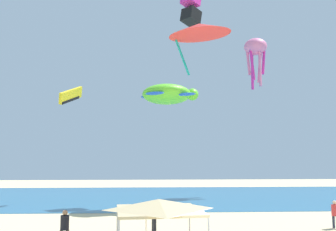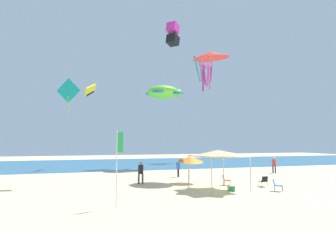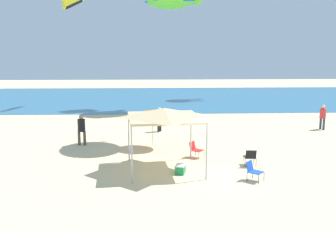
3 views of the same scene
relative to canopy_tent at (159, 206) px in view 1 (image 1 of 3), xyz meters
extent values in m
cube|color=#28668E|center=(1.54, 28.30, -2.60)|extent=(120.00, 24.93, 0.02)
cube|color=#D1B784|center=(0.00, 0.00, -0.18)|extent=(3.51, 3.63, 0.10)
pyramid|color=#D1B784|center=(0.00, 0.00, 0.06)|extent=(3.44, 3.56, 0.39)
cylinder|color=silver|center=(-0.52, 4.17, -1.53)|extent=(0.06, 0.43, 2.19)
cone|color=orange|center=(-0.52, 3.98, -0.60)|extent=(2.13, 2.16, 0.74)
cylinder|color=black|center=(-4.65, 4.80, -1.43)|extent=(0.43, 0.43, 0.72)
sphere|color=#A87A56|center=(-4.65, 4.80, -0.93)|extent=(0.27, 0.27, 0.27)
cylinder|color=#33384C|center=(11.37, 8.73, -2.22)|extent=(0.16, 0.16, 0.80)
cylinder|color=red|center=(11.41, 8.58, -1.47)|extent=(0.42, 0.42, 0.70)
sphere|color=beige|center=(11.41, 8.58, -0.99)|extent=(0.26, 0.26, 0.26)
cylinder|color=black|center=(0.02, 8.52, -2.23)|extent=(0.15, 0.15, 0.77)
cylinder|color=black|center=(-0.12, 8.25, -2.23)|extent=(0.15, 0.15, 0.77)
cylinder|color=blue|center=(-0.05, 8.38, -1.52)|extent=(0.40, 0.40, 0.67)
sphere|color=beige|center=(-0.05, 8.38, -1.06)|extent=(0.25, 0.25, 0.25)
cube|color=black|center=(3.85, 21.46, 16.23)|extent=(2.33, 2.31, 1.64)
ellipsoid|color=#66D82D|center=(1.19, 17.76, 7.45)|extent=(5.24, 4.69, 2.13)
sphere|color=#66D82D|center=(3.57, 18.41, 7.58)|extent=(1.11, 1.11, 1.11)
ellipsoid|color=blue|center=(1.96, 19.63, 7.27)|extent=(1.55, 1.81, 0.25)
ellipsoid|color=blue|center=(2.79, 16.54, 7.27)|extent=(1.86, 1.35, 0.25)
ellipsoid|color=blue|center=(-0.56, 18.57, 7.27)|extent=(1.55, 1.81, 0.25)
ellipsoid|color=blue|center=(0.08, 16.19, 7.27)|extent=(1.86, 1.35, 0.25)
ellipsoid|color=pink|center=(12.49, 28.13, 15.20)|extent=(2.75, 2.75, 2.00)
cylinder|color=pink|center=(11.63, 28.37, 13.18)|extent=(0.60, 0.40, 2.93)
cylinder|color=#E02D9E|center=(11.85, 27.51, 12.78)|extent=(0.59, 0.58, 3.74)
cylinder|color=pink|center=(12.71, 27.27, 12.38)|extent=(0.43, 0.76, 4.54)
cylinder|color=#E02D9E|center=(13.34, 27.89, 13.18)|extent=(0.60, 0.40, 2.93)
cylinder|color=pink|center=(13.12, 28.75, 12.78)|extent=(0.59, 0.58, 3.74)
cylinder|color=#E02D9E|center=(12.27, 28.99, 12.38)|extent=(0.43, 0.76, 4.54)
cone|color=red|center=(2.52, 6.05, 9.34)|extent=(5.19, 5.18, 1.09)
cylinder|color=teal|center=(1.56, 7.19, 8.12)|extent=(1.19, 1.04, 2.42)
cube|color=yellow|center=(-8.05, 21.36, 7.92)|extent=(1.68, 3.77, 2.34)
cube|color=black|center=(-8.05, 21.36, 7.43)|extent=(1.18, 2.81, 1.31)
camera|label=1|loc=(-0.41, -14.64, 1.90)|focal=39.31mm
camera|label=2|loc=(-10.00, -19.25, 0.83)|focal=31.26mm
camera|label=3|loc=(-0.59, -16.43, 2.68)|focal=39.55mm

